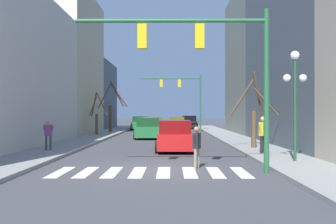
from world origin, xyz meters
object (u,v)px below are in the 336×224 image
traffic_signal_near (209,54)px  pedestrian_on_right_sidewalk (263,131)px  car_parked_right_near (175,136)px  car_at_intersection (177,124)px  car_parked_right_mid (153,126)px  pedestrian_waiting_at_curb (48,132)px  street_tree_right_far (254,116)px  traffic_signal_far (183,90)px  car_driving_away_lane (141,123)px  street_tree_left_far (96,117)px  car_parked_left_far (149,129)px  street_lamp_right_corner (295,83)px  pedestrian_near_right_corner (197,144)px  street_tree_right_mid (112,109)px  car_parked_left_mid (189,123)px

traffic_signal_near → pedestrian_on_right_sidewalk: traffic_signal_near is taller
car_parked_right_near → car_at_intersection: 22.71m
car_parked_right_mid → pedestrian_waiting_at_curb: 17.75m
car_parked_right_near → street_tree_right_far: 4.59m
traffic_signal_far → car_driving_away_lane: 7.45m
street_tree_left_far → car_parked_left_far: bearing=-34.0°
street_lamp_right_corner → street_tree_right_far: street_lamp_right_corner is taller
traffic_signal_near → street_lamp_right_corner: traffic_signal_near is taller
car_parked_right_mid → pedestrian_near_right_corner: 22.83m
street_lamp_right_corner → pedestrian_on_right_sidewalk: size_ratio=2.52×
street_tree_right_far → street_tree_left_far: bearing=130.9°
car_parked_left_far → pedestrian_on_right_sidewalk: bearing=25.7°
pedestrian_on_right_sidewalk → pedestrian_waiting_at_curb: bearing=121.5°
pedestrian_near_right_corner → street_tree_right_mid: size_ratio=0.30×
pedestrian_near_right_corner → traffic_signal_near: bearing=44.0°
traffic_signal_near → street_lamp_right_corner: size_ratio=1.52×
pedestrian_on_right_sidewalk → pedestrian_near_right_corner: size_ratio=1.11×
traffic_signal_near → traffic_signal_far: (0.03, 30.52, 0.48)m
traffic_signal_far → traffic_signal_near: bearing=-90.1°
car_parked_right_mid → car_driving_away_lane: (-2.00, 10.75, -0.01)m
car_parked_right_mid → car_at_intersection: (2.38, 7.01, -0.03)m
car_at_intersection → car_parked_right_mid: bearing=161.3°
car_driving_away_lane → pedestrian_near_right_corner: bearing=-172.0°
traffic_signal_near → car_parked_right_near: bearing=97.8°
traffic_signal_far → street_lamp_right_corner: bearing=-82.8°
pedestrian_on_right_sidewalk → pedestrian_waiting_at_curb: size_ratio=1.12×
traffic_signal_far → pedestrian_near_right_corner: size_ratio=4.39×
pedestrian_on_right_sidewalk → street_tree_left_far: 19.58m
car_at_intersection → car_parked_left_far: car_parked_left_far is taller
car_parked_left_mid → street_tree_right_mid: street_tree_right_mid is taller
street_lamp_right_corner → street_tree_right_far: 6.33m
car_parked_left_far → street_tree_left_far: (-4.85, 3.27, 0.95)m
car_parked_left_far → car_driving_away_lane: car_parked_left_far is taller
car_parked_right_mid → street_tree_right_far: bearing=22.6°
street_tree_left_far → car_at_intersection: bearing=51.9°
car_parked_right_mid → street_lamp_right_corner: bearing=17.3°
pedestrian_on_right_sidewalk → pedestrian_near_right_corner: pedestrian_on_right_sidewalk is taller
pedestrian_waiting_at_curb → street_tree_left_far: street_tree_left_far is taller
traffic_signal_near → street_tree_right_mid: traffic_signal_near is taller
street_tree_right_mid → pedestrian_waiting_at_curb: bearing=-91.0°
car_at_intersection → street_tree_right_mid: (-6.59, -4.50, 1.73)m
pedestrian_waiting_at_curb → pedestrian_on_right_sidewalk: bearing=-168.3°
street_tree_right_far → pedestrian_near_right_corner: bearing=-116.8°
street_tree_right_far → street_tree_left_far: 17.28m
car_parked_left_mid → pedestrian_on_right_sidewalk: size_ratio=2.64×
traffic_signal_near → street_tree_right_far: size_ratio=1.59×
pedestrian_near_right_corner → car_parked_left_far: bearing=-146.9°
car_driving_away_lane → street_tree_right_mid: (-2.21, -8.24, 1.72)m
car_parked_left_mid → car_parked_right_mid: bearing=163.8°
pedestrian_near_right_corner → car_parked_left_mid: bearing=-158.3°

